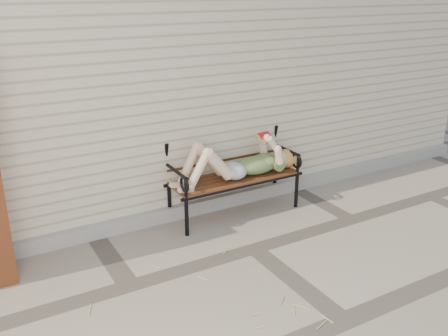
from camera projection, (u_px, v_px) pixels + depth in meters
ground at (254, 249)px, 4.78m from camera, size 80.00×80.00×0.00m
house_wall at (134, 53)px, 6.69m from camera, size 8.00×4.00×3.00m
foundation_strip at (207, 205)px, 5.54m from camera, size 8.00×0.10×0.15m
garden_bench at (230, 162)px, 5.40m from camera, size 1.55×0.62×1.01m
reading_woman at (237, 163)px, 5.30m from camera, size 1.47×0.33×0.46m
straw_scatter at (128, 320)px, 3.76m from camera, size 2.89×1.57×0.01m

